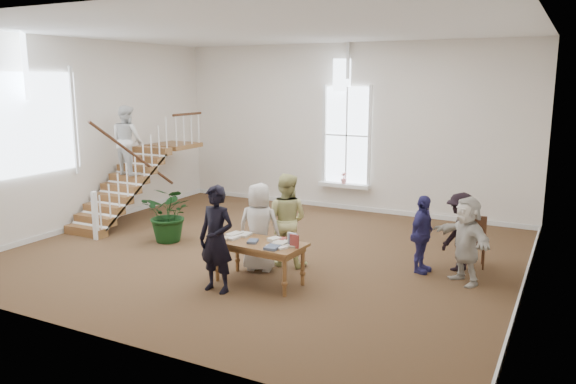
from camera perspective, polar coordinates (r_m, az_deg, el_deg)
The scene contains 12 objects.
ground at distance 11.81m, azimuth -2.22°, elevation -6.12°, with size 10.00×10.00×0.00m, color #472F1C.
room_shell at distance 15.55m, azimuth 5.79°, elevation -0.34°, with size 10.49×10.00×10.00m.
staircase at distance 14.60m, azimuth -15.79°, elevation 3.37°, with size 1.10×4.10×2.92m.
library_table at distance 9.89m, azimuth -2.96°, elevation -5.51°, with size 1.66×0.91×0.82m.
police_officer at distance 9.53m, azimuth -7.28°, elevation -4.77°, with size 0.67×0.44×1.83m, color black.
elderly_woman at distance 10.51m, azimuth -2.95°, elevation -3.59°, with size 0.82×0.53×1.67m, color beige.
person_yellow at distance 10.78m, azimuth -0.23°, elevation -2.84°, with size 0.88×0.68×1.80m, color #D1CE82.
woman_cluster_a at distance 10.71m, azimuth 13.45°, elevation -4.19°, with size 0.86×0.36×1.47m, color navy.
woman_cluster_b at distance 11.01m, azimuth 17.06°, elevation -3.89°, with size 0.96×0.55×1.49m, color black.
woman_cluster_c at distance 10.35m, azimuth 17.65°, elevation -4.68°, with size 1.45×0.46×1.57m, color beige.
floor_plant at distance 12.67m, azimuth -11.91°, elevation -2.19°, with size 1.13×0.98×1.26m, color #103411.
side_chair at distance 11.44m, azimuth 18.44°, elevation -4.51°, with size 0.49×0.49×0.96m.
Camera 1 is at (5.58, -9.78, 3.56)m, focal length 35.00 mm.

